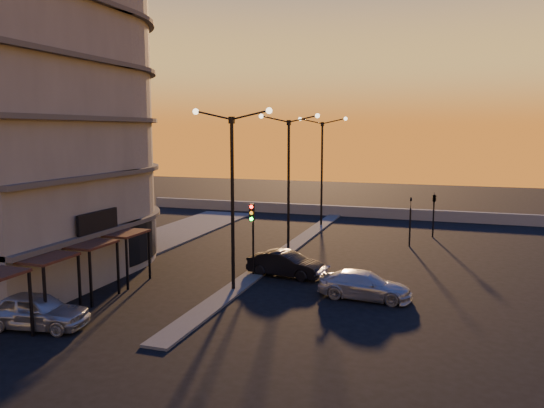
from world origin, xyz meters
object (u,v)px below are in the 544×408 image
Objects in this scene: streetlamp_mid at (289,171)px; car_sedan at (286,264)px; traffic_light_main at (252,227)px; car_wagon at (365,285)px; car_hatchback at (36,310)px.

car_sedan is at bearing -74.45° from streetlamp_mid.
streetlamp_mid reaches higher than traffic_light_main.
traffic_light_main is 0.96× the size of car_sedan.
car_wagon is (6.76, -1.94, -2.21)m from traffic_light_main.
car_hatchback is (-5.97, -17.58, -4.82)m from streetlamp_mid.
streetlamp_mid is 2.03× the size of car_wagon.
car_sedan is at bearing 20.09° from traffic_light_main.
car_wagon is at bearing -110.18° from car_sedan.
car_wagon is at bearing -65.55° from car_hatchback.
car_wagon is (4.96, -2.59, -0.05)m from car_sedan.
car_wagon is at bearing -53.27° from streetlamp_mid.
traffic_light_main reaches higher than car_hatchback.
car_sedan reaches higher than car_wagon.
traffic_light_main is 0.94× the size of car_hatchback.
car_wagon is at bearing -15.97° from traffic_light_main.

